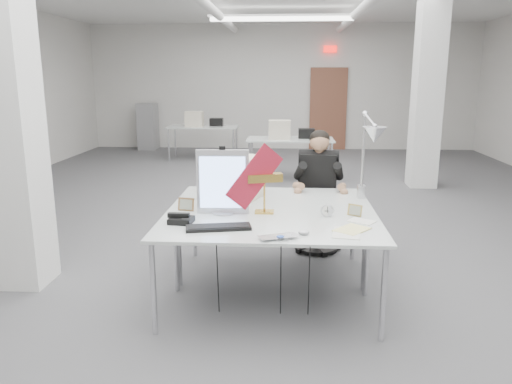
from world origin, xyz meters
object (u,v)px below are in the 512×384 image
architect_lamp (367,152)px  desk_phone (181,220)px  office_chair (317,208)px  monitor (223,182)px  seated_person (319,172)px  beige_monitor (237,177)px  desk_main (269,227)px  bankers_lamp (264,192)px  laptop (280,239)px

architect_lamp → desk_phone: bearing=-152.9°
office_chair → monitor: monitor is taller
seated_person → monitor: bearing=-118.4°
architect_lamp → monitor: bearing=-160.1°
desk_phone → beige_monitor: bearing=74.1°
monitor → beige_monitor: (0.06, 0.57, -0.07)m
desk_main → monitor: 0.59m
bankers_lamp → desk_phone: size_ratio=2.02×
desk_main → beige_monitor: size_ratio=4.26×
office_chair → desk_main: bearing=-98.9°
seated_person → architect_lamp: size_ratio=1.00×
laptop → architect_lamp: architect_lamp is taller
office_chair → architect_lamp: (0.37, -0.86, 0.76)m
desk_main → monitor: size_ratio=3.30×
desk_main → architect_lamp: size_ratio=1.87×
desk_main → architect_lamp: 1.21m
desk_main → seated_person: size_ratio=1.88×
bankers_lamp → beige_monitor: beige_monitor is taller
beige_monitor → architect_lamp: architect_lamp is taller
monitor → architect_lamp: bearing=14.4°
monitor → architect_lamp: (1.25, 0.38, 0.21)m
desk_phone → architect_lamp: size_ratio=0.19×
desk_main → office_chair: (0.48, 1.56, -0.26)m
office_chair → bankers_lamp: 1.40m
seated_person → desk_phone: (-1.18, -1.50, -0.12)m
seated_person → beige_monitor: (-0.82, -0.62, 0.06)m
seated_person → office_chair: bearing=98.1°
desk_phone → monitor: bearing=52.4°
seated_person → laptop: bearing=-93.4°
desk_phone → architect_lamp: architect_lamp is taller
monitor → beige_monitor: size_ratio=1.29×
desk_main → architect_lamp: architect_lamp is taller
laptop → architect_lamp: size_ratio=0.30×
office_chair → laptop: bearing=-93.1°
seated_person → laptop: (-0.38, -1.88, -0.13)m
bankers_lamp → beige_monitor: 0.61m
laptop → desk_phone: desk_phone is taller
beige_monitor → seated_person: bearing=56.6°
seated_person → beige_monitor: 1.03m
seated_person → bankers_lamp: 1.27m
monitor → seated_person: bearing=51.2°
laptop → beige_monitor: size_ratio=0.67×
monitor → desk_phone: monitor is taller
bankers_lamp → monitor: bearing=169.2°
monitor → beige_monitor: monitor is taller
laptop → bankers_lamp: bankers_lamp is taller
office_chair → desk_phone: 1.97m
desk_phone → architect_lamp: bearing=30.2°
bankers_lamp → architect_lamp: bearing=5.0°
monitor → bankers_lamp: 0.36m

